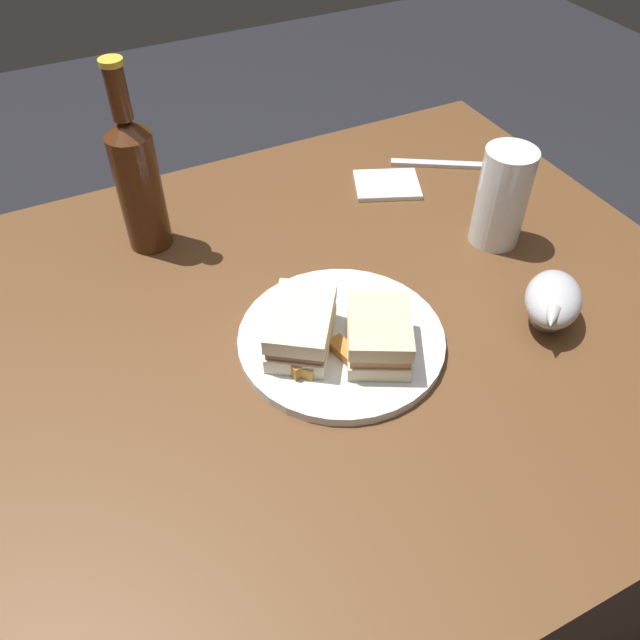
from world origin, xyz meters
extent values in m
plane|color=black|center=(0.00, 0.00, 0.00)|extent=(6.00, 6.00, 0.00)
cube|color=brown|center=(0.00, 0.00, 0.38)|extent=(1.19, 0.92, 0.77)
cylinder|color=white|center=(-0.04, 0.05, 0.77)|extent=(0.27, 0.27, 0.01)
cube|color=beige|center=(0.01, 0.04, 0.79)|extent=(0.13, 0.14, 0.02)
cube|color=#8C5B3D|center=(0.01, 0.04, 0.81)|extent=(0.12, 0.13, 0.01)
cube|color=beige|center=(0.01, 0.04, 0.83)|extent=(0.13, 0.14, 0.02)
cube|color=beige|center=(-0.07, 0.09, 0.79)|extent=(0.12, 0.13, 0.02)
cube|color=#B27A4C|center=(-0.07, 0.09, 0.81)|extent=(0.11, 0.12, 0.01)
cube|color=beige|center=(-0.07, 0.09, 0.83)|extent=(0.12, 0.13, 0.02)
cube|color=#AD702D|center=(0.04, 0.06, 0.79)|extent=(0.03, 0.06, 0.02)
cube|color=gold|center=(0.02, 0.08, 0.79)|extent=(0.05, 0.05, 0.02)
cube|color=#AD702D|center=(-0.03, 0.08, 0.79)|extent=(0.03, 0.05, 0.01)
cylinder|color=white|center=(-0.36, -0.05, 0.84)|extent=(0.08, 0.08, 0.15)
cylinder|color=#C67014|center=(-0.36, -0.05, 0.82)|extent=(0.07, 0.07, 0.11)
cylinder|color=#B7B7BC|center=(-0.31, 0.14, 0.78)|extent=(0.04, 0.04, 0.02)
ellipsoid|color=#B7B7BC|center=(-0.31, 0.14, 0.81)|extent=(0.13, 0.13, 0.05)
ellipsoid|color=#381E0F|center=(-0.31, 0.14, 0.81)|extent=(0.11, 0.10, 0.02)
cone|color=#B7B7BC|center=(-0.27, 0.17, 0.82)|extent=(0.04, 0.04, 0.02)
cylinder|color=#47230F|center=(0.13, -0.28, 0.86)|extent=(0.07, 0.07, 0.18)
cone|color=#47230F|center=(0.13, -0.28, 0.96)|extent=(0.07, 0.07, 0.02)
cylinder|color=#47230F|center=(0.13, -0.28, 1.01)|extent=(0.03, 0.03, 0.07)
cylinder|color=gold|center=(0.13, -0.28, 1.05)|extent=(0.03, 0.03, 0.01)
cube|color=silver|center=(-0.28, -0.25, 0.77)|extent=(0.14, 0.13, 0.01)
cube|color=silver|center=(-0.41, -0.26, 0.77)|extent=(0.16, 0.11, 0.01)
camera|label=1|loc=(0.25, 0.56, 1.39)|focal=36.21mm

